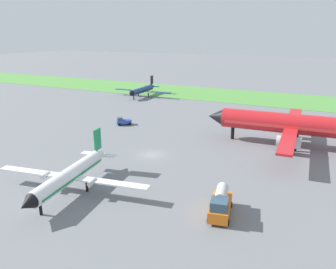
% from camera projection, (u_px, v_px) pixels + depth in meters
% --- Properties ---
extents(ground_plane, '(600.00, 600.00, 0.00)m').
position_uv_depth(ground_plane, '(152.00, 155.00, 63.44)').
color(ground_plane, slate).
extents(grass_taxiway_strip, '(360.00, 28.00, 0.08)m').
position_uv_depth(grass_taxiway_strip, '(242.00, 97.00, 121.44)').
color(grass_taxiway_strip, '#549342').
rests_on(grass_taxiway_strip, ground_plane).
extents(airplane_foreground_turboprop, '(23.75, 20.41, 7.14)m').
position_uv_depth(airplane_foreground_turboprop, '(70.00, 175.00, 48.06)').
color(airplane_foreground_turboprop, white).
rests_on(airplane_foreground_turboprop, ground_plane).
extents(airplane_taxiing_turboprop, '(22.29, 19.08, 6.68)m').
position_uv_depth(airplane_taxiing_turboprop, '(142.00, 90.00, 120.79)').
color(airplane_taxiing_turboprop, navy).
rests_on(airplane_taxiing_turboprop, ground_plane).
extents(airplane_midfield_jet, '(34.73, 35.39, 12.50)m').
position_uv_depth(airplane_midfield_jet, '(292.00, 124.00, 67.32)').
color(airplane_midfield_jet, red).
rests_on(airplane_midfield_jet, ground_plane).
extents(pushback_tug_near_gate, '(3.88, 3.74, 1.95)m').
position_uv_depth(pushback_tug_near_gate, '(123.00, 121.00, 83.89)').
color(pushback_tug_near_gate, '#334FB2').
rests_on(pushback_tug_near_gate, ground_plane).
extents(fuel_truck_midfield, '(3.65, 6.85, 3.29)m').
position_uv_depth(fuel_truck_midfield, '(221.00, 203.00, 42.07)').
color(fuel_truck_midfield, orange).
rests_on(fuel_truck_midfield, ground_plane).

